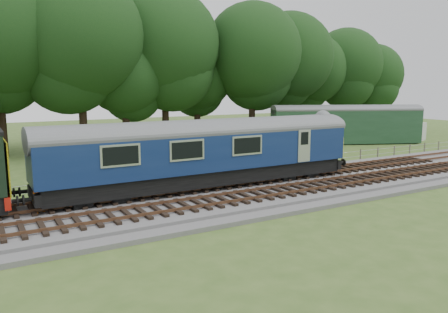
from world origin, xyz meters
TOP-DOWN VIEW (x-y plane):
  - ground at (0.00, 0.00)m, footprint 120.00×120.00m
  - ballast at (0.00, 0.00)m, footprint 70.00×7.00m
  - track_north at (0.00, 1.40)m, footprint 67.20×2.40m
  - track_south at (0.00, -1.60)m, footprint 67.20×2.40m
  - fence at (0.00, 4.50)m, footprint 64.00×0.12m
  - tree_line at (0.00, 22.00)m, footprint 70.00×8.00m
  - dmu_railcar at (-1.50, 1.40)m, footprint 18.05×2.86m
  - worker at (-10.23, 0.80)m, footprint 0.82×0.75m
  - parked_coach at (21.10, 13.12)m, footprint 15.25×8.61m
  - shed at (23.88, 13.66)m, footprint 3.71×3.71m
  - caravan at (29.03, 11.16)m, footprint 4.40×3.12m

SIDE VIEW (x-z plane):
  - ground at x=0.00m, z-range 0.00..0.00m
  - fence at x=0.00m, z-range -0.50..0.50m
  - tree_line at x=0.00m, z-range -9.00..9.00m
  - ballast at x=0.00m, z-range 0.00..0.35m
  - track_north at x=0.00m, z-range 0.31..0.52m
  - track_south at x=0.00m, z-range 0.31..0.52m
  - caravan at x=29.03m, z-range 0.00..1.95m
  - shed at x=23.88m, z-range 0.02..2.47m
  - worker at x=-10.23m, z-range 0.35..2.24m
  - parked_coach at x=21.10m, z-range 0.24..4.19m
  - dmu_railcar at x=-1.50m, z-range 0.67..4.54m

